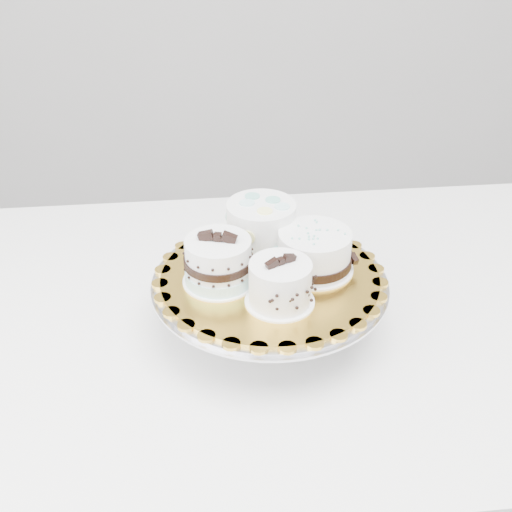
{
  "coord_description": "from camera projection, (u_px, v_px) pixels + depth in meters",
  "views": [
    {
      "loc": [
        -0.19,
        -0.76,
        1.4
      ],
      "look_at": [
        -0.09,
        0.06,
        0.88
      ],
      "focal_mm": 45.0,
      "sensor_mm": 36.0,
      "label": 1
    }
  ],
  "objects": [
    {
      "name": "cake_ribbon",
      "position": [
        315.0,
        252.0,
        0.97
      ],
      "size": [
        0.13,
        0.13,
        0.07
      ],
      "rotation": [
        0.0,
        0.0,
        0.25
      ],
      "color": "white",
      "rests_on": "cake_board"
    },
    {
      "name": "cake_banded",
      "position": [
        219.0,
        263.0,
        0.94
      ],
      "size": [
        0.12,
        0.12,
        0.09
      ],
      "rotation": [
        0.0,
        0.0,
        -0.3
      ],
      "color": "white",
      "rests_on": "cake_board"
    },
    {
      "name": "table",
      "position": [
        278.0,
        342.0,
        1.12
      ],
      "size": [
        1.25,
        0.84,
        0.75
      ],
      "rotation": [
        0.0,
        0.0,
        -0.01
      ],
      "color": "white",
      "rests_on": "floor"
    },
    {
      "name": "cake_board",
      "position": [
        270.0,
        276.0,
        0.98
      ],
      "size": [
        0.44,
        0.44,
        0.0
      ],
      "primitive_type": "cylinder",
      "rotation": [
        0.0,
        0.0,
        -0.4
      ],
      "color": "orange",
      "rests_on": "cake_stand"
    },
    {
      "name": "cake_dots",
      "position": [
        261.0,
        226.0,
        1.02
      ],
      "size": [
        0.14,
        0.14,
        0.08
      ],
      "rotation": [
        0.0,
        0.0,
        -0.4
      ],
      "color": "white",
      "rests_on": "cake_board"
    },
    {
      "name": "cake_swirl",
      "position": [
        280.0,
        284.0,
        0.9
      ],
      "size": [
        0.12,
        0.12,
        0.08
      ],
      "rotation": [
        0.0,
        0.0,
        0.42
      ],
      "color": "white",
      "rests_on": "cake_board"
    },
    {
      "name": "cake_stand",
      "position": [
        270.0,
        294.0,
        0.99
      ],
      "size": [
        0.36,
        0.36,
        0.1
      ],
      "color": "gray",
      "rests_on": "table"
    }
  ]
}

